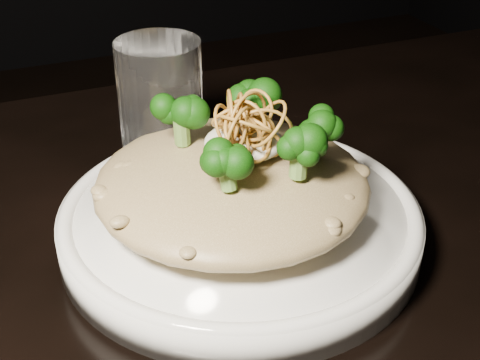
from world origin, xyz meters
name	(u,v)px	position (x,y,z in m)	size (l,w,h in m)	color
plate	(240,223)	(0.02, 0.05, 0.76)	(0.28, 0.28, 0.03)	white
risotto	(232,183)	(0.01, 0.06, 0.80)	(0.21, 0.21, 0.05)	brown
broccoli	(247,129)	(0.03, 0.05, 0.85)	(0.12, 0.12, 0.05)	black
cheese	(244,142)	(0.03, 0.06, 0.83)	(0.06, 0.06, 0.02)	silver
shallots	(245,119)	(0.02, 0.05, 0.86)	(0.05, 0.05, 0.03)	#90581E
drinking_glass	(162,113)	(-0.01, 0.17, 0.82)	(0.07, 0.07, 0.13)	white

